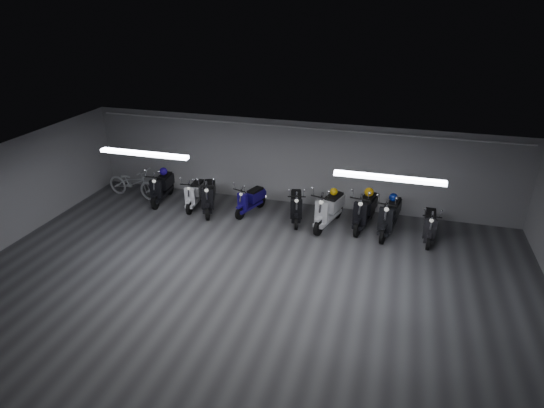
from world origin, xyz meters
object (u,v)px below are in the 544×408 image
(scooter_5, at_px, (296,201))
(helmet_1, at_px, (163,171))
(scooter_9, at_px, (430,220))
(helmet_0, at_px, (369,192))
(scooter_0, at_px, (161,182))
(scooter_3, at_px, (208,191))
(bicycle, at_px, (132,180))
(helmet_3, at_px, (393,197))
(scooter_7, at_px, (365,205))
(helmet_2, at_px, (334,192))
(scooter_4, at_px, (250,196))
(scooter_6, at_px, (329,204))
(scooter_2, at_px, (195,189))
(scooter_8, at_px, (390,210))

(scooter_5, xyz_separation_m, helmet_1, (-4.67, 0.40, 0.34))
(scooter_9, bearing_deg, helmet_0, 164.63)
(scooter_0, height_order, scooter_3, scooter_3)
(bicycle, height_order, helmet_3, bicycle)
(helmet_0, bearing_deg, bicycle, -178.78)
(scooter_7, distance_m, helmet_1, 6.75)
(scooter_7, xyz_separation_m, helmet_1, (-6.74, 0.29, 0.25))
(scooter_7, relative_size, helmet_2, 8.34)
(scooter_3, xyz_separation_m, scooter_9, (6.74, -0.04, -0.08))
(scooter_9, bearing_deg, scooter_7, 173.09)
(scooter_5, height_order, helmet_0, scooter_5)
(scooter_5, height_order, scooter_7, scooter_7)
(scooter_5, height_order, scooter_9, scooter_5)
(bicycle, bearing_deg, helmet_3, -83.09)
(scooter_7, bearing_deg, helmet_2, -171.50)
(scooter_7, height_order, helmet_3, scooter_7)
(scooter_0, distance_m, scooter_5, 4.65)
(scooter_0, relative_size, scooter_4, 1.15)
(scooter_6, xyz_separation_m, bicycle, (-6.82, 0.32, -0.10))
(scooter_0, xyz_separation_m, scooter_2, (1.25, -0.10, -0.07))
(scooter_4, bearing_deg, scooter_9, 15.91)
(scooter_6, xyz_separation_m, helmet_2, (0.08, 0.26, 0.29))
(scooter_3, relative_size, bicycle, 0.95)
(scooter_0, bearing_deg, scooter_3, -14.60)
(scooter_5, bearing_deg, scooter_3, 169.03)
(helmet_3, bearing_deg, scooter_7, -172.63)
(scooter_3, relative_size, helmet_1, 7.08)
(helmet_0, bearing_deg, scooter_2, -176.59)
(scooter_0, height_order, helmet_0, scooter_0)
(scooter_0, relative_size, helmet_1, 6.99)
(scooter_6, height_order, helmet_2, scooter_6)
(scooter_5, bearing_deg, helmet_2, -5.62)
(scooter_7, xyz_separation_m, scooter_9, (1.83, -0.28, -0.11))
(bicycle, xyz_separation_m, helmet_0, (7.91, 0.17, 0.41))
(helmet_3, bearing_deg, bicycle, 180.00)
(scooter_9, distance_m, helmet_1, 8.60)
(scooter_3, relative_size, helmet_0, 6.72)
(scooter_8, bearing_deg, bicycle, -171.61)
(scooter_0, distance_m, bicycle, 1.15)
(scooter_9, bearing_deg, bicycle, 179.56)
(helmet_3, bearing_deg, scooter_6, -170.07)
(scooter_0, height_order, scooter_5, scooter_0)
(scooter_5, height_order, bicycle, scooter_5)
(scooter_6, relative_size, helmet_3, 8.11)
(scooter_0, distance_m, scooter_2, 1.25)
(helmet_3, bearing_deg, helmet_0, 166.58)
(scooter_5, bearing_deg, scooter_2, 165.63)
(scooter_8, bearing_deg, scooter_2, -170.83)
(scooter_4, distance_m, helmet_3, 4.37)
(scooter_5, distance_m, helmet_1, 4.70)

